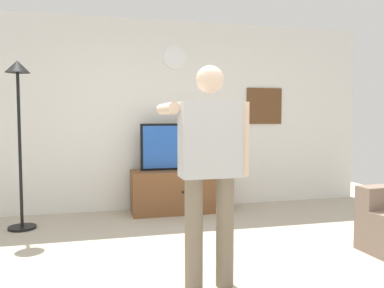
{
  "coord_description": "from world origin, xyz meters",
  "views": [
    {
      "loc": [
        -0.91,
        -2.7,
        1.33
      ],
      "look_at": [
        0.07,
        1.2,
        1.05
      ],
      "focal_mm": 36.85,
      "sensor_mm": 36.0,
      "label": 1
    }
  ],
  "objects_px": {
    "framed_picture": "(264,106)",
    "wall_clock": "(175,57)",
    "floor_lamp": "(19,109)",
    "person_standing_nearer_lamp": "(209,162)",
    "tv_stand": "(179,191)",
    "television": "(178,147)"
  },
  "relations": [
    {
      "from": "television",
      "to": "wall_clock",
      "type": "xyz_separation_m",
      "value": [
        0.0,
        0.24,
        1.26
      ]
    },
    {
      "from": "tv_stand",
      "to": "framed_picture",
      "type": "height_order",
      "value": "framed_picture"
    },
    {
      "from": "tv_stand",
      "to": "person_standing_nearer_lamp",
      "type": "distance_m",
      "value": 2.53
    },
    {
      "from": "framed_picture",
      "to": "floor_lamp",
      "type": "relative_size",
      "value": 0.29
    },
    {
      "from": "tv_stand",
      "to": "framed_picture",
      "type": "bearing_deg",
      "value": 11.92
    },
    {
      "from": "wall_clock",
      "to": "framed_picture",
      "type": "relative_size",
      "value": 0.59
    },
    {
      "from": "framed_picture",
      "to": "television",
      "type": "bearing_deg",
      "value": -169.91
    },
    {
      "from": "television",
      "to": "floor_lamp",
      "type": "xyz_separation_m",
      "value": [
        -1.99,
        -0.4,
        0.5
      ]
    },
    {
      "from": "tv_stand",
      "to": "person_standing_nearer_lamp",
      "type": "xyz_separation_m",
      "value": [
        -0.29,
        -2.42,
        0.69
      ]
    },
    {
      "from": "television",
      "to": "floor_lamp",
      "type": "bearing_deg",
      "value": -168.53
    },
    {
      "from": "wall_clock",
      "to": "floor_lamp",
      "type": "distance_m",
      "value": 2.22
    },
    {
      "from": "wall_clock",
      "to": "person_standing_nearer_lamp",
      "type": "height_order",
      "value": "wall_clock"
    },
    {
      "from": "wall_clock",
      "to": "framed_picture",
      "type": "height_order",
      "value": "wall_clock"
    },
    {
      "from": "wall_clock",
      "to": "floor_lamp",
      "type": "height_order",
      "value": "wall_clock"
    },
    {
      "from": "framed_picture",
      "to": "wall_clock",
      "type": "bearing_deg",
      "value": -179.79
    },
    {
      "from": "wall_clock",
      "to": "framed_picture",
      "type": "xyz_separation_m",
      "value": [
        1.4,
        0.0,
        -0.69
      ]
    },
    {
      "from": "floor_lamp",
      "to": "person_standing_nearer_lamp",
      "type": "bearing_deg",
      "value": -50.55
    },
    {
      "from": "framed_picture",
      "to": "person_standing_nearer_lamp",
      "type": "height_order",
      "value": "framed_picture"
    },
    {
      "from": "wall_clock",
      "to": "framed_picture",
      "type": "bearing_deg",
      "value": 0.21
    },
    {
      "from": "framed_picture",
      "to": "person_standing_nearer_lamp",
      "type": "relative_size",
      "value": 0.33
    },
    {
      "from": "person_standing_nearer_lamp",
      "to": "tv_stand",
      "type": "bearing_deg",
      "value": 83.24
    },
    {
      "from": "floor_lamp",
      "to": "tv_stand",
      "type": "bearing_deg",
      "value": 10.18
    }
  ]
}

